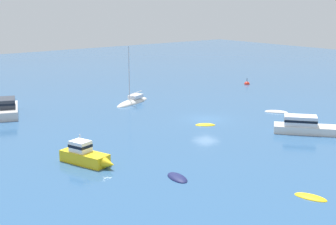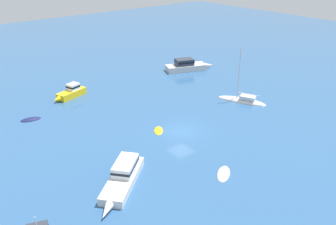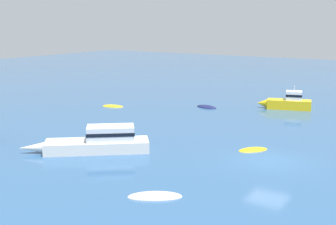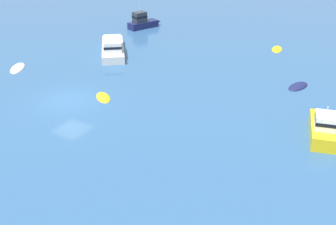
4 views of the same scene
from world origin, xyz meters
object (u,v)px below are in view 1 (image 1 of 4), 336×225
object	(u,v)px
motor_cruiser_1	(7,108)
sailboat	(133,102)
dinghy	(177,178)
dinghy_1	(311,198)
rib	(205,125)
skiff	(276,112)
motor_cruiser	(309,126)
launch	(86,156)
channel_buoy	(247,84)

from	to	relation	value
motor_cruiser_1	sailboat	distance (m)	15.60
dinghy	dinghy_1	distance (m)	9.65
rib	dinghy_1	world-z (taller)	dinghy_1
skiff	motor_cruiser	bearing A→B (deg)	-66.14
motor_cruiser_1	sailboat	xyz separation A→B (m)	(3.57, 15.17, -0.69)
launch	rib	bearing A→B (deg)	83.68
dinghy_1	launch	bearing A→B (deg)	-165.90
dinghy	sailboat	world-z (taller)	sailboat
motor_cruiser	launch	distance (m)	22.69
motor_cruiser	launch	world-z (taller)	launch
dinghy_1	sailboat	xyz separation A→B (m)	(-32.91, 7.84, 0.10)
motor_cruiser	sailboat	bearing A→B (deg)	154.25
launch	sailboat	xyz separation A→B (m)	(-17.38, 16.35, -0.58)
dinghy	skiff	world-z (taller)	dinghy
dinghy_1	motor_cruiser_1	bearing A→B (deg)	176.74
motor_cruiser_1	rib	bearing A→B (deg)	-119.10
skiff	launch	xyz separation A→B (m)	(2.37, -26.75, 0.69)
skiff	dinghy_1	size ratio (longest dim) A/B	1.20
dinghy	rib	world-z (taller)	dinghy
motor_cruiser	dinghy	bearing A→B (deg)	-124.68
dinghy_1	rib	bearing A→B (deg)	143.49
rib	sailboat	distance (m)	14.28
motor_cruiser	dinghy_1	bearing A→B (deg)	-93.15
motor_cruiser_1	skiff	bearing A→B (deg)	-104.82
channel_buoy	skiff	bearing A→B (deg)	-37.00
sailboat	motor_cruiser_1	bearing A→B (deg)	-36.56
motor_cruiser	dinghy_1	distance (m)	16.77
launch	motor_cruiser	bearing A→B (deg)	58.43
dinghy	sailboat	size ratio (longest dim) A/B	0.33
skiff	motor_cruiser	distance (m)	9.29
dinghy	channel_buoy	distance (m)	42.74
launch	channel_buoy	xyz separation A→B (m)	(-17.85, 38.42, -0.68)
dinghy	motor_cruiser_1	size ratio (longest dim) A/B	0.30
dinghy	dinghy_1	world-z (taller)	dinghy
rib	dinghy_1	distance (m)	20.09
motor_cruiser_1	sailboat	size ratio (longest dim) A/B	1.08
launch	dinghy_1	distance (m)	17.72
rib	channel_buoy	xyz separation A→B (m)	(-14.73, 22.42, 0.00)
dinghy	rib	bearing A→B (deg)	-38.24
motor_cruiser	rib	distance (m)	10.58
rib	sailboat	bearing A→B (deg)	126.17
motor_cruiser	dinghy_1	xyz separation A→B (m)	(9.94, -13.48, -0.69)
channel_buoy	motor_cruiser_1	bearing A→B (deg)	-94.77
skiff	motor_cruiser_1	world-z (taller)	motor_cruiser_1
sailboat	dinghy_1	bearing A→B (deg)	53.29
launch	channel_buoy	distance (m)	42.37
skiff	sailboat	size ratio (longest dim) A/B	0.37
dinghy_1	sailboat	distance (m)	33.83
dinghy	dinghy_1	bearing A→B (deg)	-138.55
dinghy	channel_buoy	size ratio (longest dim) A/B	1.85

